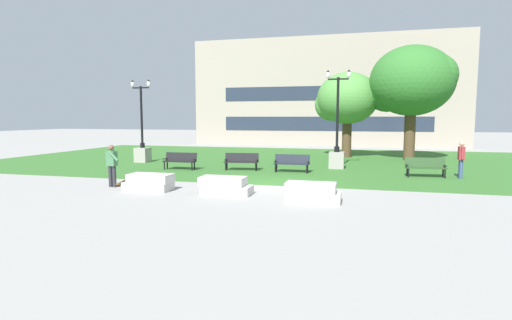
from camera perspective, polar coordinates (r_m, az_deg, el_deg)
name	(u,v)px	position (r m, az deg, el deg)	size (l,w,h in m)	color
ground_plane	(273,186)	(16.50, 2.37, -3.68)	(140.00, 140.00, 0.00)	gray
grass_lawn	(305,160)	(26.27, 6.99, -0.06)	(40.00, 20.00, 0.02)	#336628
concrete_block_center	(149,182)	(15.93, -14.99, -3.11)	(1.83, 0.90, 0.64)	#BCB7B2
concrete_block_left	(225,186)	(14.67, -4.42, -3.70)	(1.89, 0.90, 0.64)	#BCB7B2
concrete_block_right	(312,193)	(13.45, 8.02, -4.64)	(1.82, 0.90, 0.64)	#BCB7B2
person_skateboarder	(112,163)	(17.07, -19.90, -0.42)	(1.01, 0.68, 1.71)	#28282D
skateboard	(121,183)	(17.52, -18.79, -3.15)	(0.38, 1.04, 0.14)	olive
park_bench_near_left	(292,162)	(20.41, 5.14, -0.30)	(1.80, 0.53, 0.90)	#1E232D
park_bench_near_right	(425,166)	(20.31, 23.06, -0.80)	(1.83, 0.66, 0.90)	#284723
park_bench_far_left	(241,160)	(21.16, -2.09, -0.06)	(1.85, 0.73, 0.90)	black
park_bench_far_right	(180,160)	(21.82, -10.79, 0.02)	(1.80, 0.55, 0.90)	black
lamp_post_right	(337,149)	(22.31, 11.47, 1.58)	(1.32, 0.80, 5.34)	gray
lamp_post_center	(142,146)	(25.96, -15.92, 1.99)	(1.32, 0.80, 5.11)	gray
tree_far_left	(347,99)	(28.82, 12.85, 8.45)	(4.42, 4.21, 5.92)	#4C3823
tree_far_right	(411,82)	(28.12, 21.22, 10.33)	(5.58, 5.31, 7.40)	#4C3823
person_bystander_near_lawn	(461,158)	(20.45, 27.26, 0.31)	(0.25, 0.66, 1.71)	#384C7A
building_facade_distant	(325,92)	(40.63, 9.77, 9.62)	(27.05, 1.03, 10.77)	gray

